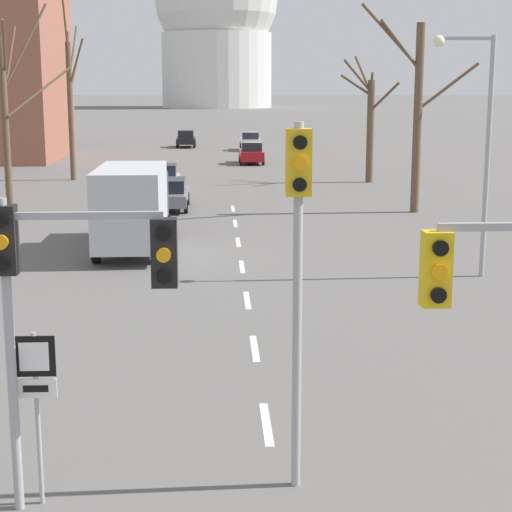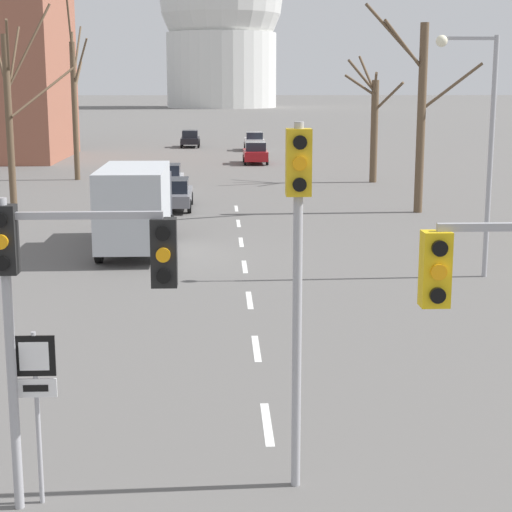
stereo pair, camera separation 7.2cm
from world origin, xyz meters
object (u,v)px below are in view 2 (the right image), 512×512
street_lamp_right (480,130)px  sedan_mid_centre (190,139)px  sedan_far_right (174,193)px  delivery_truck (136,204)px  traffic_signal_centre_tall (298,240)px  route_sign_post (36,388)px  traffic_signal_near_left (63,276)px  sedan_near_left (255,153)px  sedan_far_left (254,141)px  traffic_signal_near_right (509,295)px  sedan_near_right (168,178)px

street_lamp_right → sedan_mid_centre: (-10.80, 55.69, -3.82)m
sedan_far_right → delivery_truck: (-0.83, -10.38, 0.93)m
traffic_signal_centre_tall → route_sign_post: (-3.80, -0.41, -2.06)m
traffic_signal_near_left → sedan_near_left: bearing=84.7°
traffic_signal_centre_tall → sedan_far_left: traffic_signal_centre_tall is taller
traffic_signal_near_left → route_sign_post: bearing=164.5°
route_sign_post → traffic_signal_near_left: bearing=-15.5°
traffic_signal_near_right → sedan_near_right: 38.53m
delivery_truck → traffic_signal_near_left: bearing=-87.4°
street_lamp_right → sedan_near_right: bearing=116.6°
route_sign_post → sedan_near_left: size_ratio=0.63×
route_sign_post → sedan_near_left: 53.55m
street_lamp_right → delivery_truck: (-11.14, 4.89, -2.94)m
route_sign_post → delivery_truck: bearing=91.1°
route_sign_post → sedan_near_left: bearing=84.2°
traffic_signal_near_left → street_lamp_right: 17.95m
sedan_far_left → sedan_near_left: bearing=-92.0°
sedan_mid_centre → delivery_truck: (-0.34, -50.80, 0.88)m
traffic_signal_near_right → traffic_signal_centre_tall: 3.15m
street_lamp_right → sedan_mid_centre: size_ratio=1.91×
delivery_truck → street_lamp_right: bearing=-23.7°
street_lamp_right → sedan_near_right: size_ratio=1.97×
traffic_signal_centre_tall → sedan_near_left: traffic_signal_centre_tall is taller
sedan_near_right → traffic_signal_near_left: bearing=-88.9°
traffic_signal_near_right → traffic_signal_near_left: bearing=167.3°
sedan_mid_centre → traffic_signal_centre_tall: bearing=-86.8°
sedan_mid_centre → sedan_far_left: (5.93, -4.04, 0.02)m
street_lamp_right → sedan_near_left: street_lamp_right is taller
street_lamp_right → traffic_signal_near_right: bearing=-105.5°
traffic_signal_near_right → sedan_near_left: bearing=90.9°
street_lamp_right → sedan_near_left: bearing=97.8°
street_lamp_right → sedan_near_right: (-10.98, 21.88, -3.86)m
sedan_mid_centre → sedan_far_right: size_ratio=0.86×
sedan_near_right → delivery_truck: 17.02m
sedan_near_right → traffic_signal_centre_tall: bearing=-83.6°
street_lamp_right → traffic_signal_near_left: bearing=-125.0°
sedan_near_left → delivery_truck: (-5.82, -33.84, 0.88)m
route_sign_post → sedan_near_right: (-0.23, 36.43, -1.01)m
street_lamp_right → sedan_mid_centre: 56.85m
traffic_signal_near_right → sedan_far_right: traffic_signal_near_right is taller
sedan_far_left → delivery_truck: delivery_truck is taller
traffic_signal_near_right → sedan_far_left: bearing=90.4°
sedan_near_right → sedan_mid_centre: (0.18, 33.80, 0.04)m
street_lamp_right → sedan_near_left: 39.28m
route_sign_post → delivery_truck: 19.43m
traffic_signal_near_left → street_lamp_right: bearing=55.0°
traffic_signal_centre_tall → street_lamp_right: street_lamp_right is taller
traffic_signal_near_right → delivery_truck: traffic_signal_near_right is taller
traffic_signal_centre_tall → sedan_far_left: bearing=88.2°
sedan_far_left → sedan_near_right: bearing=-101.6°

